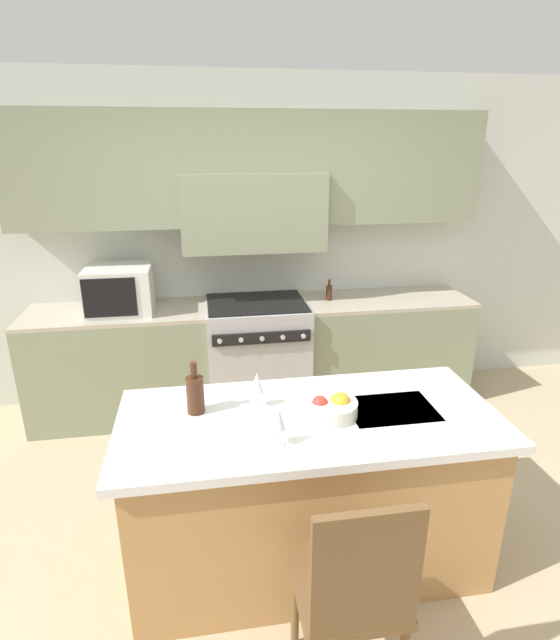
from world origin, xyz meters
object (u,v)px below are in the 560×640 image
object	(u,v)px
range_stove	(257,355)
wine_glass_near	(278,419)
island_chair	(355,591)
wine_glass_far	(257,384)
microwave	(120,289)
wine_bottle	(195,394)
fruit_bowl	(331,407)
oil_bottle_on_counter	(329,292)

from	to	relation	value
range_stove	wine_glass_near	xyz separation A→B (m)	(-0.13, -1.95, 0.55)
wine_glass_near	island_chair	bearing A→B (deg)	-68.57
range_stove	wine_glass_far	xyz separation A→B (m)	(-0.18, -1.60, 0.55)
microwave	wine_bottle	distance (m)	1.72
microwave	wine_glass_far	xyz separation A→B (m)	(0.88, -1.62, -0.07)
island_chair	wine_glass_near	size ratio (longest dim) A/B	5.40
wine_bottle	wine_glass_far	xyz separation A→B (m)	(0.31, 0.01, 0.03)
range_stove	wine_glass_near	size ratio (longest dim) A/B	4.96
wine_glass_near	wine_glass_far	distance (m)	0.36
range_stove	microwave	bearing A→B (deg)	178.99
wine_bottle	wine_glass_near	size ratio (longest dim) A/B	1.43
wine_glass_near	fruit_bowl	distance (m)	0.38
wine_glass_far	fruit_bowl	world-z (taller)	wine_glass_far
wine_glass_far	fruit_bowl	bearing A→B (deg)	-22.13
island_chair	microwave	bearing A→B (deg)	114.45
island_chair	oil_bottle_on_counter	bearing A→B (deg)	77.94
wine_glass_near	wine_glass_far	size ratio (longest dim) A/B	1.00
island_chair	oil_bottle_on_counter	size ratio (longest dim) A/B	5.75
wine_bottle	microwave	bearing A→B (deg)	109.28
island_chair	wine_bottle	distance (m)	1.13
island_chair	wine_bottle	bearing A→B (deg)	122.95
wine_glass_near	wine_glass_far	bearing A→B (deg)	98.38
microwave	wine_glass_far	bearing A→B (deg)	-61.52
oil_bottle_on_counter	range_stove	bearing A→B (deg)	-176.13
range_stove	oil_bottle_on_counter	distance (m)	0.80
wine_bottle	oil_bottle_on_counter	size ratio (longest dim) A/B	1.52
range_stove	island_chair	distance (m)	2.49
microwave	fruit_bowl	size ratio (longest dim) A/B	1.80
range_stove	microwave	distance (m)	1.23
range_stove	fruit_bowl	bearing A→B (deg)	-84.50
wine_glass_far	oil_bottle_on_counter	size ratio (longest dim) A/B	1.07
island_chair	wine_bottle	xyz separation A→B (m)	(-0.57, 0.88, 0.42)
wine_bottle	fruit_bowl	bearing A→B (deg)	-11.70
microwave	wine_glass_far	size ratio (longest dim) A/B	2.58
range_stove	fruit_bowl	world-z (taller)	fruit_bowl
wine_bottle	wine_glass_far	size ratio (longest dim) A/B	1.43
island_chair	wine_glass_far	bearing A→B (deg)	106.40
island_chair	oil_bottle_on_counter	distance (m)	2.62
oil_bottle_on_counter	wine_glass_near	bearing A→B (deg)	-110.55
range_stove	fruit_bowl	size ratio (longest dim) A/B	3.46
wine_glass_far	range_stove	bearing A→B (deg)	83.53
microwave	wine_bottle	size ratio (longest dim) A/B	1.81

